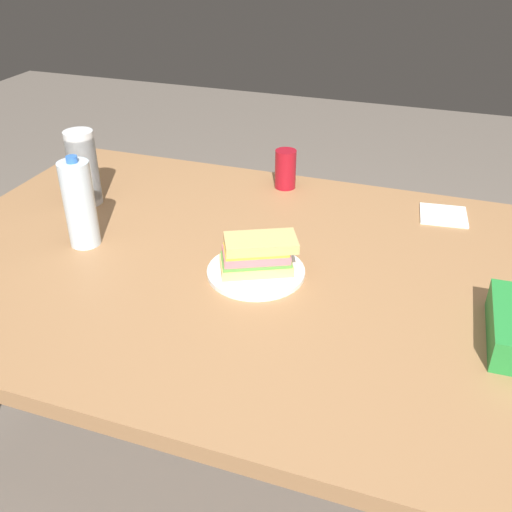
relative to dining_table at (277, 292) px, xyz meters
The scene contains 8 objects.
ground_plane 0.66m from the dining_table, ahead, with size 8.00×8.00×0.00m, color #70665B.
dining_table is the anchor object (origin of this frame).
paper_plate 0.10m from the dining_table, 135.19° to the right, with size 0.24×0.24×0.01m, color white.
sandwich 0.14m from the dining_table, 135.77° to the right, with size 0.20×0.17×0.08m.
soda_can_red 0.50m from the dining_table, 104.65° to the left, with size 0.07×0.07×0.12m, color maroon.
water_bottle_tall 0.55m from the dining_table, behind, with size 0.08×0.08×0.24m.
plastic_cup_stack 0.69m from the dining_table, 165.53° to the left, with size 0.08×0.08×0.22m.
paper_napkin 0.56m from the dining_table, 49.13° to the left, with size 0.13×0.13×0.01m, color white.
Camera 1 is at (0.34, -1.15, 1.49)m, focal length 40.64 mm.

